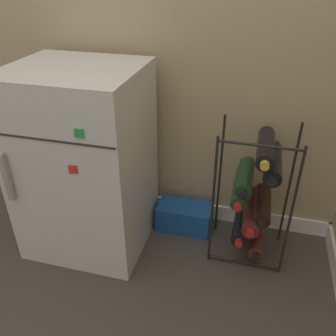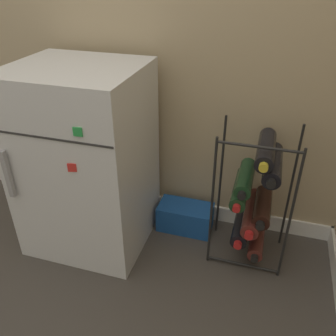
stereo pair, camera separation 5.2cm
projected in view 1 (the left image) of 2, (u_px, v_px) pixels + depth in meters
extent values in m
plane|color=#423D38|center=(141.00, 305.00, 1.54)|extent=(14.00, 14.00, 0.00)
cube|color=white|center=(178.00, 206.00, 2.08)|extent=(6.67, 0.01, 0.09)
cube|color=silver|center=(85.00, 162.00, 1.70)|extent=(0.57, 0.51, 0.91)
cube|color=#2D2D2D|center=(48.00, 140.00, 1.36)|extent=(0.56, 0.00, 0.01)
cube|color=#9E9EA3|center=(7.00, 177.00, 1.50)|extent=(0.02, 0.02, 0.23)
cube|color=green|center=(79.00, 133.00, 1.30)|extent=(0.04, 0.01, 0.04)
cube|color=red|center=(73.00, 169.00, 1.40)|extent=(0.04, 0.02, 0.04)
cylinder|color=black|center=(213.00, 204.00, 1.60)|extent=(0.01, 0.01, 0.68)
cylinder|color=black|center=(291.00, 216.00, 1.53)|extent=(0.01, 0.01, 0.68)
cylinder|color=black|center=(220.00, 177.00, 1.80)|extent=(0.01, 0.01, 0.68)
cylinder|color=black|center=(289.00, 187.00, 1.72)|extent=(0.01, 0.01, 0.68)
cylinder|color=black|center=(243.00, 262.00, 1.73)|extent=(0.34, 0.01, 0.01)
cylinder|color=black|center=(260.00, 146.00, 1.40)|extent=(0.34, 0.01, 0.01)
cylinder|color=#56231E|center=(257.00, 237.00, 1.78)|extent=(0.07, 0.25, 0.07)
cylinder|color=black|center=(255.00, 256.00, 1.66)|extent=(0.03, 0.02, 0.03)
cylinder|color=black|center=(241.00, 223.00, 1.76)|extent=(0.08, 0.27, 0.08)
cylinder|color=red|center=(239.00, 243.00, 1.64)|extent=(0.04, 0.02, 0.04)
cylinder|color=#56231E|center=(252.00, 211.00, 1.71)|extent=(0.08, 0.31, 0.08)
cylinder|color=red|center=(250.00, 233.00, 1.57)|extent=(0.04, 0.02, 0.04)
cylinder|color=black|center=(262.00, 205.00, 1.68)|extent=(0.08, 0.26, 0.08)
cylinder|color=black|center=(261.00, 223.00, 1.56)|extent=(0.04, 0.02, 0.04)
cylinder|color=#19381E|center=(241.00, 187.00, 1.66)|extent=(0.07, 0.30, 0.07)
cylinder|color=red|center=(238.00, 207.00, 1.52)|extent=(0.03, 0.02, 0.03)
cylinder|color=#19381E|center=(245.00, 177.00, 1.63)|extent=(0.07, 0.26, 0.07)
cylinder|color=black|center=(243.00, 194.00, 1.51)|extent=(0.04, 0.02, 0.04)
cylinder|color=black|center=(273.00, 163.00, 1.56)|extent=(0.08, 0.29, 0.08)
cylinder|color=black|center=(272.00, 182.00, 1.42)|extent=(0.04, 0.02, 0.04)
cylinder|color=black|center=(266.00, 148.00, 1.53)|extent=(0.08, 0.29, 0.08)
cylinder|color=gold|center=(265.00, 166.00, 1.40)|extent=(0.04, 0.02, 0.04)
cube|color=#194C9E|center=(184.00, 217.00, 1.95)|extent=(0.29, 0.16, 0.15)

